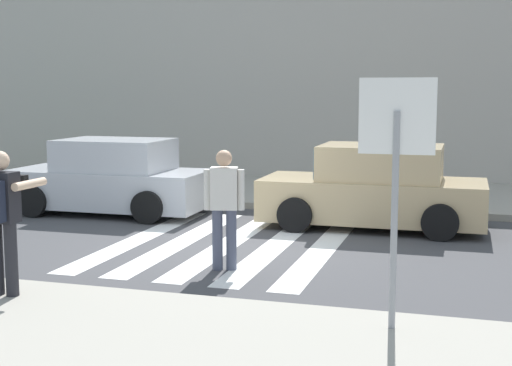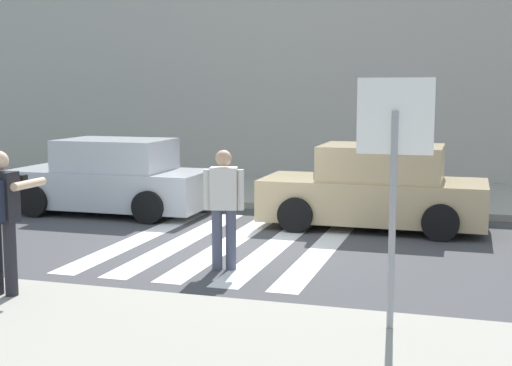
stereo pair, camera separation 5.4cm
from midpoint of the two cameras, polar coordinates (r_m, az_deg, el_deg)
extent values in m
plane|color=#424244|center=(11.83, -2.66, -5.06)|extent=(120.00, 120.00, 0.00)
cube|color=#9E998C|center=(17.50, 3.79, -0.71)|extent=(60.00, 4.80, 0.14)
cube|color=#ADA89E|center=(21.65, 6.47, 9.53)|extent=(56.00, 4.00, 6.69)
cube|color=silver|center=(12.61, -9.26, -4.34)|extent=(0.44, 5.20, 0.01)
cube|color=silver|center=(12.29, -5.89, -4.59)|extent=(0.44, 5.20, 0.01)
cube|color=silver|center=(12.01, -2.34, -4.84)|extent=(0.44, 5.20, 0.01)
cube|color=silver|center=(11.78, 1.36, -5.08)|extent=(0.44, 5.20, 0.01)
cube|color=silver|center=(11.60, 5.19, -5.31)|extent=(0.44, 5.20, 0.01)
cylinder|color=gray|center=(7.33, 10.79, -3.05)|extent=(0.07, 0.07, 2.22)
cube|color=white|center=(7.23, 11.01, 5.27)|extent=(0.76, 0.03, 0.76)
cube|color=red|center=(7.24, 11.03, 5.27)|extent=(0.66, 0.02, 0.66)
cylinder|color=#232328|center=(8.95, -19.15, -5.80)|extent=(0.15, 0.15, 0.88)
cube|color=black|center=(8.87, -19.88, -1.07)|extent=(0.38, 0.24, 0.60)
cylinder|color=beige|center=(8.89, -17.83, -0.09)|extent=(0.11, 0.58, 0.10)
cube|color=black|center=(9.17, -18.43, 0.30)|extent=(0.14, 0.10, 0.10)
cylinder|color=#474C60|center=(10.23, -3.25, -4.53)|extent=(0.15, 0.15, 0.88)
cylinder|color=#474C60|center=(10.21, -2.14, -4.55)|extent=(0.15, 0.15, 0.88)
cube|color=silver|center=(10.09, -2.72, -0.43)|extent=(0.43, 0.32, 0.60)
sphere|color=tan|center=(10.04, -2.74, 2.00)|extent=(0.23, 0.23, 0.23)
cylinder|color=silver|center=(10.13, -4.07, -0.53)|extent=(0.10, 0.10, 0.58)
cylinder|color=silver|center=(10.08, -1.36, -0.55)|extent=(0.10, 0.10, 0.58)
cube|color=#B7BABF|center=(15.14, -11.76, -0.39)|extent=(4.10, 1.70, 0.76)
cube|color=#B7BABF|center=(14.99, -11.33, 2.23)|extent=(2.20, 1.56, 0.64)
cube|color=slate|center=(15.51, -14.83, 2.31)|extent=(0.10, 1.50, 0.54)
cube|color=slate|center=(14.56, -7.94, 2.16)|extent=(0.10, 1.50, 0.51)
cylinder|color=black|center=(15.10, -17.52, -1.41)|extent=(0.64, 0.22, 0.64)
cylinder|color=black|center=(16.52, -14.24, -0.54)|extent=(0.64, 0.22, 0.64)
cylinder|color=black|center=(13.85, -8.76, -1.93)|extent=(0.64, 0.22, 0.64)
cylinder|color=black|center=(15.39, -6.06, -0.94)|extent=(0.64, 0.22, 0.64)
cube|color=tan|center=(13.46, 9.15, -1.31)|extent=(4.10, 1.70, 0.76)
cube|color=tan|center=(13.35, 9.85, 1.63)|extent=(2.20, 1.56, 0.64)
cube|color=slate|center=(13.52, 5.34, 1.78)|extent=(0.10, 1.50, 0.54)
cube|color=slate|center=(13.28, 14.01, 1.49)|extent=(0.10, 1.50, 0.51)
cylinder|color=black|center=(12.89, 3.03, -2.55)|extent=(0.64, 0.22, 0.64)
cylinder|color=black|center=(14.53, 4.59, -1.42)|extent=(0.64, 0.22, 0.64)
cylinder|color=black|center=(12.56, 14.39, -3.05)|extent=(0.64, 0.22, 0.64)
cylinder|color=black|center=(14.24, 14.66, -1.83)|extent=(0.64, 0.22, 0.64)
camera|label=1|loc=(0.03, -90.14, -0.02)|focal=50.00mm
camera|label=2|loc=(0.03, 89.86, 0.02)|focal=50.00mm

